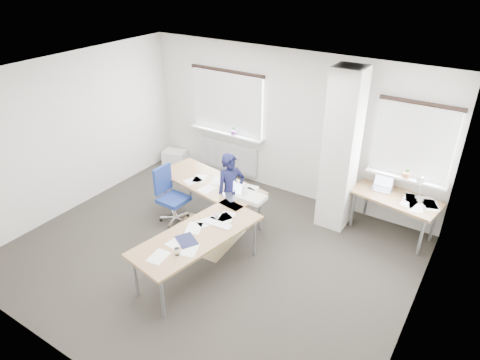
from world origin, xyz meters
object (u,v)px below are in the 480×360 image
Objects in this scene: task_chair at (173,207)px; person at (231,192)px; desk_main at (207,208)px; desk_side at (396,199)px.

task_chair is 0.74× the size of person.
desk_main is 3.11m from desk_side.
task_chair reaches higher than desk_main.
desk_side is at bearing -29.85° from person.
desk_main is at bearing -10.63° from task_chair.
person is (0.97, 0.41, 0.41)m from task_chair.
person reaches higher than task_chair.
person reaches higher than desk_main.
person is at bearing 25.08° from task_chair.
desk_side reaches higher than desk_main.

